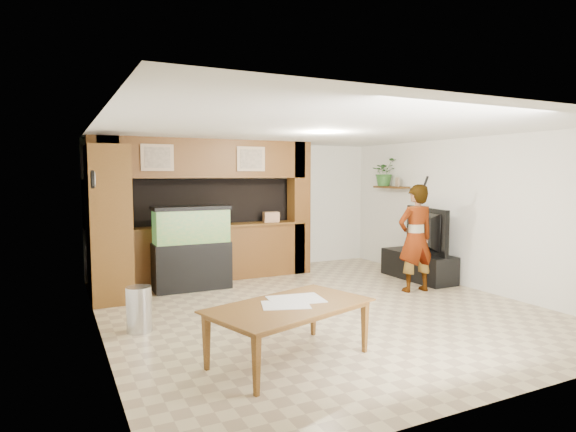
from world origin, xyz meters
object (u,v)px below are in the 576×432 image
television (419,230)px  person (416,238)px  aquarium (192,249)px  pantry_cabinet (108,223)px  dining_table (292,333)px

television → person: size_ratio=0.81×
aquarium → pantry_cabinet: bearing=-175.1°
television → dining_table: bearing=136.5°
pantry_cabinet → person: 4.97m
aquarium → person: (3.33, -1.79, 0.20)m
television → dining_table: size_ratio=0.85×
dining_table → aquarium: bearing=74.5°
aquarium → dining_table: 3.63m
pantry_cabinet → television: 5.45m
television → person: bearing=149.2°
aquarium → dining_table: bearing=-87.9°
pantry_cabinet → television: pantry_cabinet is taller
pantry_cabinet → television: bearing=-10.6°
television → dining_table: 4.70m
pantry_cabinet → person: pantry_cabinet is taller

